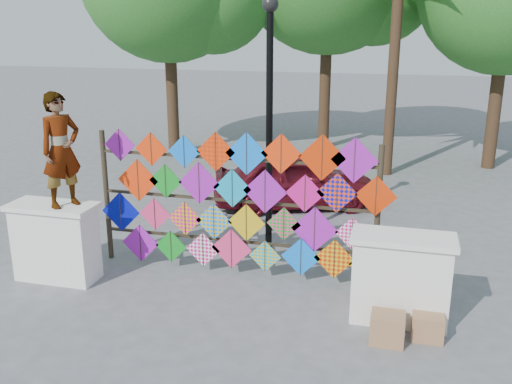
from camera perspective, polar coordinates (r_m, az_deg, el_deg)
ground at (r=9.03m, az=-3.65°, el=-9.94°), size 80.00×80.00×0.00m
parapet_left at (r=9.75m, az=-19.40°, el=-4.68°), size 1.40×0.65×1.28m
parapet_right at (r=8.18m, az=14.25°, el=-8.36°), size 1.40×0.65×1.28m
kite_rack at (r=9.18m, az=-1.69°, el=-1.17°), size 4.92×0.24×2.43m
vendor_woman at (r=9.18m, az=-18.92°, el=3.98°), size 0.68×0.77×1.77m
sedan at (r=12.86m, az=3.83°, el=1.20°), size 3.91×2.65×1.24m
lamppost at (r=10.01m, az=1.36°, el=8.92°), size 0.28×0.28×4.46m
cardboard_box_near at (r=7.85m, az=12.99°, el=-13.13°), size 0.44×0.39×0.39m
cardboard_box_far at (r=8.08m, az=16.79°, el=-12.70°), size 0.41×0.38×0.35m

